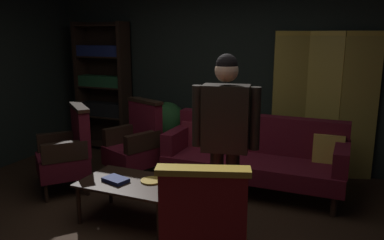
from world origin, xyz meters
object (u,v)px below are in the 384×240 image
object	(u,v)px
coffee_table	(131,186)
armchair_wing_left	(68,152)
armchair_wing_right	(136,143)
book_navy_cloth	(116,180)
folding_screen	(323,103)
potted_plant	(166,128)
brass_tray	(151,181)
armchair_gilt_accent	(203,234)
velvet_couch	(255,153)
bookshelf	(104,85)
standing_figure	(225,132)

from	to	relation	value
coffee_table	armchair_wing_left	size ratio (longest dim) A/B	0.96
armchair_wing_right	book_navy_cloth	bearing A→B (deg)	-68.83
folding_screen	potted_plant	size ratio (longest dim) A/B	2.08
armchair_wing_left	brass_tray	world-z (taller)	armchair_wing_left
armchair_wing_right	potted_plant	xyz separation A→B (m)	(0.08, 0.72, 0.04)
coffee_table	armchair_gilt_accent	world-z (taller)	armchair_gilt_accent
velvet_couch	brass_tray	bearing A→B (deg)	-121.55
bookshelf	potted_plant	world-z (taller)	bookshelf
bookshelf	velvet_couch	xyz separation A→B (m)	(2.70, -0.74, -0.60)
folding_screen	armchair_wing_right	size ratio (longest dim) A/B	1.83
armchair_wing_right	folding_screen	bearing A→B (deg)	27.41
folding_screen	book_navy_cloth	size ratio (longest dim) A/B	7.68
armchair_wing_left	potted_plant	size ratio (longest dim) A/B	1.14
bookshelf	armchair_wing_left	distance (m)	1.90
folding_screen	armchair_wing_left	size ratio (longest dim) A/B	1.83
armchair_wing_left	book_navy_cloth	size ratio (longest dim) A/B	4.20
standing_figure	armchair_gilt_accent	bearing A→B (deg)	-82.04
bookshelf	potted_plant	bearing A→B (deg)	-13.96
armchair_wing_left	coffee_table	bearing A→B (deg)	-17.92
standing_figure	armchair_wing_right	bearing A→B (deg)	146.86
coffee_table	armchair_wing_left	bearing A→B (deg)	162.08
folding_screen	brass_tray	size ratio (longest dim) A/B	8.81
coffee_table	folding_screen	bearing A→B (deg)	52.71
bookshelf	armchair_wing_left	size ratio (longest dim) A/B	1.97
standing_figure	brass_tray	bearing A→B (deg)	174.38
coffee_table	standing_figure	distance (m)	1.17
standing_figure	folding_screen	bearing A→B (deg)	73.18
bookshelf	book_navy_cloth	distance (m)	2.73
bookshelf	armchair_wing_right	distance (m)	1.70
velvet_couch	coffee_table	size ratio (longest dim) A/B	2.12
velvet_couch	brass_tray	distance (m)	1.43
coffee_table	armchair_gilt_accent	bearing A→B (deg)	-36.21
bookshelf	armchair_gilt_accent	bearing A→B (deg)	-44.87
armchair_wing_left	brass_tray	bearing A→B (deg)	-12.16
standing_figure	coffee_table	bearing A→B (deg)	-179.95
armchair_wing_right	potted_plant	bearing A→B (deg)	84.00
folding_screen	book_navy_cloth	distance (m)	2.86
velvet_couch	coffee_table	xyz separation A→B (m)	(-0.93, -1.30, -0.08)
armchair_wing_left	standing_figure	bearing A→B (deg)	-9.69
armchair_wing_left	book_navy_cloth	bearing A→B (deg)	-23.66
velvet_couch	armchair_gilt_accent	world-z (taller)	armchair_gilt_accent
brass_tray	armchair_gilt_accent	bearing A→B (deg)	-44.10
coffee_table	standing_figure	xyz separation A→B (m)	(0.98, 0.00, 0.65)
armchair_wing_left	book_navy_cloth	distance (m)	1.05
bookshelf	standing_figure	distance (m)	3.42
armchair_wing_left	bookshelf	bearing A→B (deg)	111.58
armchair_gilt_accent	armchair_wing_left	size ratio (longest dim) A/B	1.00
velvet_couch	potted_plant	xyz separation A→B (m)	(-1.41, 0.42, 0.08)
armchair_wing_right	brass_tray	size ratio (longest dim) A/B	4.82
bookshelf	book_navy_cloth	bearing A→B (deg)	-52.39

